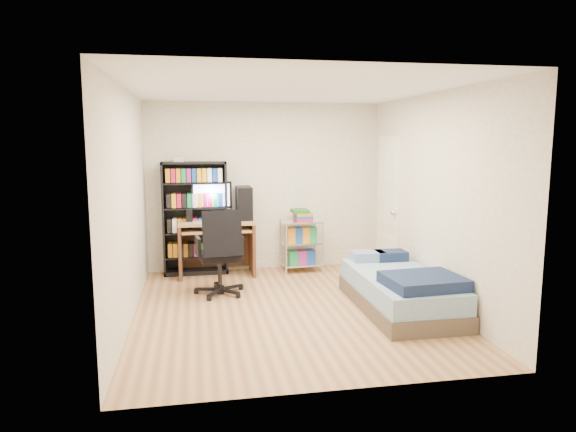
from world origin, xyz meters
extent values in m
cube|color=tan|center=(0.00, 0.00, -0.02)|extent=(3.50, 4.00, 0.04)
cube|color=white|center=(0.00, 0.00, 2.52)|extent=(3.50, 4.00, 0.04)
cube|color=white|center=(0.00, 2.02, 1.25)|extent=(3.50, 0.04, 2.50)
cube|color=white|center=(0.00, -2.02, 1.25)|extent=(3.50, 0.04, 2.50)
cube|color=white|center=(-1.77, 0.00, 1.25)|extent=(0.04, 4.00, 2.50)
cube|color=white|center=(1.77, 0.00, 1.25)|extent=(0.04, 4.00, 2.50)
cube|color=black|center=(-1.05, 1.84, 0.82)|extent=(0.92, 0.31, 1.64)
cube|color=black|center=(-1.05, 1.84, 0.26)|extent=(0.86, 0.29, 0.02)
cube|color=#BA1843|center=(-1.05, 1.83, 0.37)|extent=(0.80, 0.25, 0.19)
cube|color=black|center=(-1.05, 1.84, 0.61)|extent=(0.86, 0.29, 0.02)
cube|color=#154099|center=(-1.05, 1.83, 0.73)|extent=(0.80, 0.25, 0.19)
cube|color=black|center=(-1.05, 1.84, 0.97)|extent=(0.86, 0.29, 0.02)
cube|color=orange|center=(-1.05, 1.83, 1.09)|extent=(0.80, 0.25, 0.19)
cube|color=black|center=(-1.05, 1.84, 1.33)|extent=(0.86, 0.29, 0.02)
cube|color=#1B8048|center=(-1.05, 1.83, 1.45)|extent=(0.80, 0.25, 0.19)
cube|color=silver|center=(-1.25, 1.84, 1.67)|extent=(0.14, 0.13, 0.07)
cube|color=#9F7C52|center=(-0.75, 1.69, 0.78)|extent=(1.07, 0.59, 0.04)
cube|color=#36251D|center=(-1.27, 1.69, 0.38)|extent=(0.04, 0.59, 0.76)
cube|color=#36251D|center=(-0.23, 1.69, 0.38)|extent=(0.04, 0.59, 0.76)
cube|color=#36251D|center=(-0.75, 1.97, 0.40)|extent=(1.03, 0.03, 0.70)
cube|color=#9F7C52|center=(-0.75, 1.61, 0.68)|extent=(0.97, 0.48, 0.03)
cube|color=black|center=(-0.75, 1.59, 0.70)|extent=(0.47, 0.16, 0.03)
cube|color=black|center=(-0.80, 1.81, 1.16)|extent=(0.58, 0.05, 0.39)
cube|color=silver|center=(-0.80, 1.78, 1.16)|extent=(0.52, 0.01, 0.32)
cube|color=black|center=(-0.34, 1.75, 1.04)|extent=(0.21, 0.45, 0.47)
cube|color=black|center=(-1.13, 1.64, 0.90)|extent=(0.09, 0.09, 0.18)
cube|color=black|center=(-0.57, 1.59, 0.90)|extent=(0.09, 0.09, 0.18)
cylinder|color=black|center=(-0.75, 0.75, 0.28)|extent=(0.05, 0.05, 0.39)
cube|color=black|center=(-0.75, 0.75, 0.49)|extent=(0.55, 0.55, 0.08)
cube|color=black|center=(-0.73, 0.53, 0.82)|extent=(0.49, 0.21, 0.57)
cube|color=black|center=(-1.02, 0.72, 0.64)|extent=(0.08, 0.31, 0.23)
cube|color=black|center=(-0.49, 0.79, 0.64)|extent=(0.08, 0.31, 0.23)
cylinder|color=white|center=(0.24, 1.50, 0.38)|extent=(0.03, 0.03, 0.76)
cylinder|color=white|center=(0.79, 1.53, 0.38)|extent=(0.03, 0.03, 0.76)
cylinder|color=white|center=(0.22, 1.89, 0.38)|extent=(0.03, 0.03, 0.76)
cylinder|color=white|center=(0.77, 1.93, 0.38)|extent=(0.03, 0.03, 0.76)
cube|color=white|center=(0.50, 1.71, 0.11)|extent=(0.58, 0.42, 0.02)
cube|color=white|center=(0.50, 1.71, 0.44)|extent=(0.58, 0.42, 0.02)
cube|color=white|center=(0.50, 1.71, 0.75)|extent=(0.58, 0.42, 0.02)
cube|color=#B71A30|center=(0.50, 1.71, 0.85)|extent=(0.26, 0.32, 0.17)
cube|color=brown|center=(1.27, -0.22, 0.09)|extent=(0.92, 1.85, 0.18)
cube|color=#90B7D6|center=(1.27, -0.22, 0.30)|extent=(0.89, 1.81, 0.22)
cube|color=#162346|center=(1.31, -0.73, 0.46)|extent=(0.83, 0.70, 0.13)
cube|color=#93AED1|center=(1.13, 0.52, 0.47)|extent=(0.42, 0.28, 0.12)
cube|color=#162346|center=(1.43, 0.50, 0.47)|extent=(0.39, 0.28, 0.12)
cube|color=#452D16|center=(1.27, -0.27, 0.41)|extent=(0.26, 0.20, 0.01)
cube|color=white|center=(1.73, 1.35, 1.00)|extent=(0.05, 0.80, 2.00)
sphere|color=silver|center=(1.67, 1.03, 0.95)|extent=(0.08, 0.08, 0.08)
camera|label=1|loc=(-1.03, -5.65, 1.94)|focal=32.00mm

